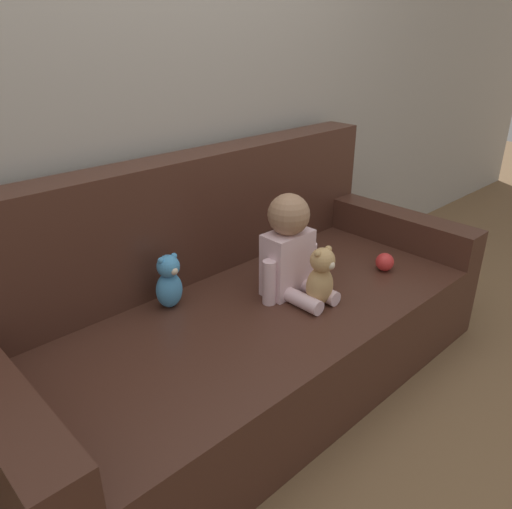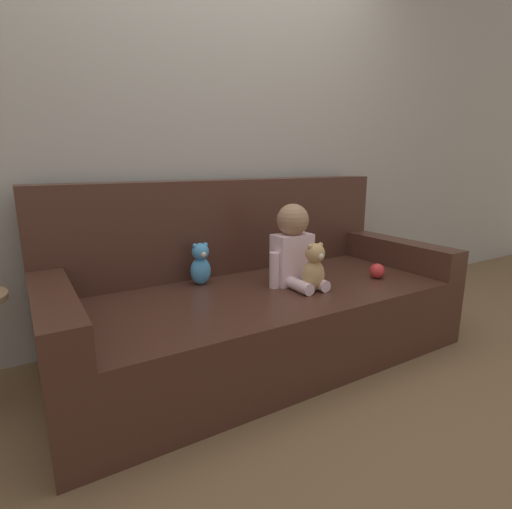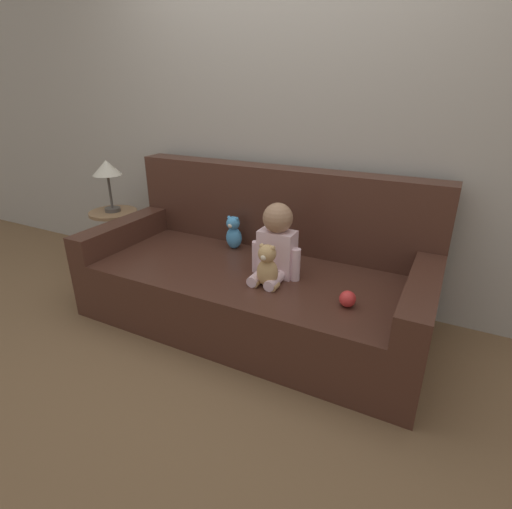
# 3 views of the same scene
# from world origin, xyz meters

# --- Properties ---
(ground_plane) EXTENTS (12.00, 12.00, 0.00)m
(ground_plane) POSITION_xyz_m (0.00, 0.00, 0.00)
(ground_plane) COLOR brown
(wall_back) EXTENTS (8.00, 0.05, 2.60)m
(wall_back) POSITION_xyz_m (0.00, 0.58, 1.30)
(wall_back) COLOR #ADA89E
(wall_back) RESTS_ON ground_plane
(couch) EXTENTS (2.18, 0.99, 0.95)m
(couch) POSITION_xyz_m (0.00, 0.08, 0.30)
(couch) COLOR #47281E
(couch) RESTS_ON ground_plane
(person_baby) EXTENTS (0.31, 0.32, 0.45)m
(person_baby) POSITION_xyz_m (0.19, -0.04, 0.60)
(person_baby) COLOR silver
(person_baby) RESTS_ON couch
(teddy_bear_brown) EXTENTS (0.15, 0.12, 0.26)m
(teddy_bear_brown) POSITION_xyz_m (0.20, -0.20, 0.51)
(teddy_bear_brown) COLOR tan
(teddy_bear_brown) RESTS_ON couch
(plush_toy_side) EXTENTS (0.11, 0.11, 0.24)m
(plush_toy_side) POSITION_xyz_m (-0.26, 0.22, 0.51)
(plush_toy_side) COLOR #4C9EDB
(plush_toy_side) RESTS_ON couch
(toy_ball) EXTENTS (0.09, 0.09, 0.09)m
(toy_ball) POSITION_xyz_m (0.67, -0.21, 0.44)
(toy_ball) COLOR red
(toy_ball) RESTS_ON couch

